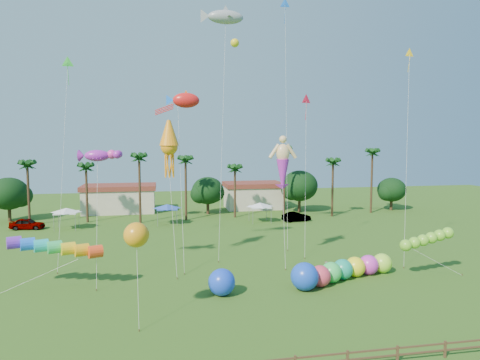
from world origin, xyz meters
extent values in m
plane|color=#285116|center=(0.00, 0.00, 0.00)|extent=(160.00, 160.00, 0.00)
cylinder|color=#3A2819|center=(-26.00, 40.00, 4.50)|extent=(0.36, 0.36, 9.00)
cylinder|color=#3A2819|center=(-18.00, 41.00, 4.25)|extent=(0.36, 0.36, 8.50)
cylinder|color=#3A2819|center=(-10.00, 39.00, 5.00)|extent=(0.36, 0.36, 10.00)
cylinder|color=#3A2819|center=(-3.00, 40.00, 4.75)|extent=(0.36, 0.36, 9.50)
cylinder|color=#3A2819|center=(5.00, 41.00, 4.00)|extent=(0.36, 0.36, 8.00)
cylinder|color=#3A2819|center=(13.00, 40.00, 5.50)|extent=(0.36, 0.36, 11.00)
cylinder|color=#3A2819|center=(21.00, 39.00, 4.50)|extent=(0.36, 0.36, 9.00)
cylinder|color=#3A2819|center=(29.00, 41.00, 5.25)|extent=(0.36, 0.36, 10.50)
sphere|color=#113814|center=(-30.00, 44.00, 4.34)|extent=(5.88, 5.88, 5.88)
sphere|color=#113814|center=(1.00, 45.00, 4.03)|extent=(5.46, 5.46, 5.46)
sphere|color=#113814|center=(17.00, 44.00, 4.65)|extent=(6.30, 6.30, 6.30)
sphere|color=#113814|center=(34.00, 43.00, 3.72)|extent=(5.04, 5.04, 5.04)
cube|color=beige|center=(-14.00, 50.00, 2.00)|extent=(12.00, 7.00, 4.00)
cube|color=beige|center=(10.00, 50.00, 2.00)|extent=(10.00, 7.00, 4.00)
pyramid|color=white|center=(-20.00, 36.00, 2.75)|extent=(3.00, 3.00, 0.60)
pyramid|color=blue|center=(-6.00, 37.00, 2.75)|extent=(3.00, 3.00, 0.60)
pyramid|color=white|center=(8.00, 36.00, 2.75)|extent=(3.00, 3.00, 0.60)
cube|color=brown|center=(3.00, -6.00, 0.50)|extent=(0.12, 0.12, 1.00)
cube|color=brown|center=(6.00, -6.00, 0.50)|extent=(0.12, 0.12, 1.00)
cube|color=brown|center=(9.00, -6.00, 0.50)|extent=(0.12, 0.12, 1.00)
cube|color=brown|center=(0.00, -6.00, 0.85)|extent=(36.00, 0.08, 0.10)
imported|color=#4C4C54|center=(-25.51, 37.03, 0.79)|extent=(4.78, 2.32, 1.57)
imported|color=#4C4C54|center=(13.76, 35.77, 0.72)|extent=(4.57, 2.13, 1.45)
imported|color=#A09785|center=(7.74, 8.64, 0.79)|extent=(0.91, 0.80, 1.58)
sphere|color=#D73852|center=(6.39, 6.78, 0.92)|extent=(1.84, 1.84, 1.84)
sphere|color=#32D557|center=(7.72, 7.58, 0.92)|extent=(1.84, 1.84, 1.84)
sphere|color=#169E7F|center=(9.10, 8.25, 0.92)|extent=(1.84, 1.84, 1.84)
sphere|color=#FFF31A|center=(10.55, 8.76, 0.92)|extent=(1.84, 1.84, 1.84)
sphere|color=#DC33CA|center=(12.06, 9.10, 0.92)|extent=(1.84, 1.84, 1.84)
sphere|color=#A8F436|center=(13.59, 9.39, 0.92)|extent=(1.84, 1.84, 1.84)
sphere|color=blue|center=(4.77, 6.16, 1.17)|extent=(3.03, 3.03, 2.35)
sphere|color=blue|center=(-2.21, 6.26, 1.09)|extent=(2.19, 2.19, 2.19)
cylinder|color=#F2441A|center=(-14.34, 9.69, 3.22)|extent=(7.87, 2.58, 1.06)
cylinder|color=silver|center=(-16.25, 9.77, 1.61)|extent=(7.74, 0.18, 3.24)
ellipsoid|color=#76CB2D|center=(14.73, 7.40, 3.07)|extent=(5.79, 1.40, 1.25)
cylinder|color=silver|center=(17.59, 7.30, 1.53)|extent=(5.74, 0.24, 3.09)
cylinder|color=brown|center=(20.46, 7.19, 0.08)|extent=(0.08, 0.08, 0.16)
sphere|color=orange|center=(-8.59, 2.09, 6.15)|extent=(1.73, 1.73, 1.70)
cylinder|color=silver|center=(-8.53, 1.42, 3.07)|extent=(0.14, 1.38, 6.15)
cylinder|color=brown|center=(-8.47, 0.74, 0.08)|extent=(0.08, 0.08, 0.16)
cylinder|color=silver|center=(5.08, 13.33, 4.94)|extent=(0.56, 3.11, 9.90)
cylinder|color=brown|center=(4.82, 11.79, 0.08)|extent=(0.08, 0.08, 0.16)
ellipsoid|color=red|center=(-4.16, 18.16, 16.64)|extent=(4.38, 2.70, 1.73)
cylinder|color=silver|center=(-4.51, 15.22, 8.32)|extent=(0.73, 5.91, 16.65)
cylinder|color=brown|center=(-4.86, 12.28, 0.08)|extent=(0.08, 0.08, 0.16)
ellipsoid|color=gray|center=(0.58, 21.85, 26.29)|extent=(5.72, 3.28, 1.93)
cylinder|color=silver|center=(-0.30, 18.75, 13.14)|extent=(1.80, 6.23, 26.30)
cylinder|color=brown|center=(-1.19, 15.65, 0.08)|extent=(0.08, 0.08, 0.16)
cone|color=orange|center=(-6.03, 15.53, 11.89)|extent=(2.46, 2.46, 5.40)
cylinder|color=silver|center=(-5.81, 13.28, 5.94)|extent=(0.47, 4.51, 11.90)
cylinder|color=brown|center=(-5.59, 11.04, 0.08)|extent=(0.08, 0.08, 0.16)
ellipsoid|color=purple|center=(-12.55, 13.68, 11.11)|extent=(4.38, 3.55, 1.49)
cylinder|color=silver|center=(-12.44, 11.45, 5.56)|extent=(0.24, 4.48, 11.12)
cylinder|color=brown|center=(-12.33, 9.23, 0.08)|extent=(0.08, 0.08, 0.16)
cone|color=red|center=(9.51, 19.85, 17.09)|extent=(1.39, 0.68, 1.37)
cylinder|color=silver|center=(8.73, 17.54, 8.55)|extent=(1.58, 4.67, 17.10)
cylinder|color=brown|center=(7.96, 15.22, 0.08)|extent=(0.08, 0.08, 0.16)
cone|color=yellow|center=(18.25, 13.54, 21.32)|extent=(1.14, 0.32, 1.12)
cylinder|color=silver|center=(17.32, 11.88, 10.66)|extent=(1.90, 3.34, 21.33)
cylinder|color=brown|center=(16.38, 10.23, 0.08)|extent=(0.08, 0.08, 0.16)
cone|color=green|center=(-15.86, 19.11, 20.24)|extent=(1.35, 0.42, 1.32)
cylinder|color=silver|center=(-16.23, 16.90, 10.12)|extent=(0.77, 4.45, 20.24)
cylinder|color=brown|center=(-16.60, 14.69, 0.08)|extent=(0.08, 0.08, 0.16)
cone|color=blue|center=(7.96, 23.42, 28.63)|extent=(1.38, 0.32, 1.38)
cylinder|color=silver|center=(7.56, 21.09, 14.31)|extent=(0.82, 4.68, 28.63)
cylinder|color=brown|center=(7.17, 18.77, 0.08)|extent=(0.08, 0.08, 0.16)
camera|label=1|loc=(-6.96, -26.98, 12.44)|focal=32.00mm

